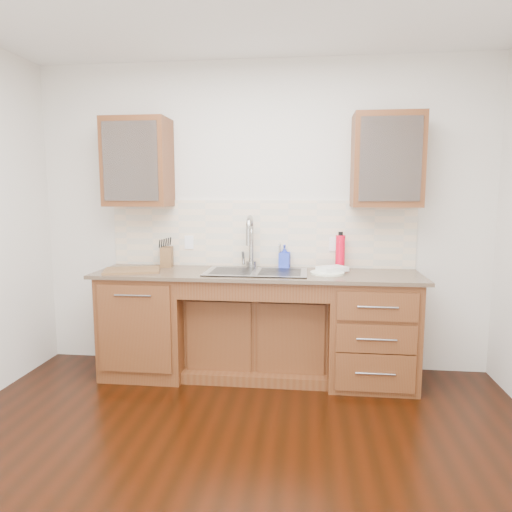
# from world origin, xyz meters

# --- Properties ---
(ground) EXTENTS (4.00, 3.50, 0.10)m
(ground) POSITION_xyz_m (0.00, 0.00, -0.05)
(ground) COLOR black
(wall_back) EXTENTS (4.00, 0.10, 2.70)m
(wall_back) POSITION_xyz_m (0.00, 1.80, 1.35)
(wall_back) COLOR silver
(wall_back) RESTS_ON ground
(base_cabinet_left) EXTENTS (0.70, 0.62, 0.88)m
(base_cabinet_left) POSITION_xyz_m (-0.95, 1.44, 0.44)
(base_cabinet_left) COLOR #593014
(base_cabinet_left) RESTS_ON ground
(base_cabinet_center) EXTENTS (1.20, 0.44, 0.70)m
(base_cabinet_center) POSITION_xyz_m (0.00, 1.53, 0.35)
(base_cabinet_center) COLOR #593014
(base_cabinet_center) RESTS_ON ground
(base_cabinet_right) EXTENTS (0.70, 0.62, 0.88)m
(base_cabinet_right) POSITION_xyz_m (0.95, 1.44, 0.44)
(base_cabinet_right) COLOR #593014
(base_cabinet_right) RESTS_ON ground
(countertop) EXTENTS (2.70, 0.65, 0.03)m
(countertop) POSITION_xyz_m (0.00, 1.43, 0.90)
(countertop) COLOR #84705B
(countertop) RESTS_ON base_cabinet_left
(backsplash) EXTENTS (2.70, 0.02, 0.59)m
(backsplash) POSITION_xyz_m (0.00, 1.74, 1.21)
(backsplash) COLOR beige
(backsplash) RESTS_ON wall_back
(sink) EXTENTS (0.84, 0.46, 0.19)m
(sink) POSITION_xyz_m (0.00, 1.41, 0.83)
(sink) COLOR #9E9EA5
(sink) RESTS_ON countertop
(faucet) EXTENTS (0.04, 0.04, 0.40)m
(faucet) POSITION_xyz_m (-0.07, 1.64, 1.11)
(faucet) COLOR #999993
(faucet) RESTS_ON countertop
(filter_tap) EXTENTS (0.02, 0.02, 0.24)m
(filter_tap) POSITION_xyz_m (0.18, 1.65, 1.03)
(filter_tap) COLOR #999993
(filter_tap) RESTS_ON countertop
(upper_cabinet_left) EXTENTS (0.55, 0.34, 0.75)m
(upper_cabinet_left) POSITION_xyz_m (-1.05, 1.58, 1.83)
(upper_cabinet_left) COLOR #593014
(upper_cabinet_left) RESTS_ON wall_back
(upper_cabinet_right) EXTENTS (0.55, 0.34, 0.75)m
(upper_cabinet_right) POSITION_xyz_m (1.05, 1.58, 1.83)
(upper_cabinet_right) COLOR #593014
(upper_cabinet_right) RESTS_ON wall_back
(outlet_left) EXTENTS (0.08, 0.01, 0.12)m
(outlet_left) POSITION_xyz_m (-0.65, 1.73, 1.12)
(outlet_left) COLOR white
(outlet_left) RESTS_ON backsplash
(outlet_right) EXTENTS (0.08, 0.01, 0.12)m
(outlet_right) POSITION_xyz_m (0.65, 1.73, 1.12)
(outlet_right) COLOR white
(outlet_right) RESTS_ON backsplash
(soap_bottle) EXTENTS (0.10, 0.10, 0.21)m
(soap_bottle) POSITION_xyz_m (0.22, 1.67, 1.01)
(soap_bottle) COLOR blue
(soap_bottle) RESTS_ON countertop
(water_bottle) EXTENTS (0.09, 0.09, 0.30)m
(water_bottle) POSITION_xyz_m (0.70, 1.65, 1.06)
(water_bottle) COLOR red
(water_bottle) RESTS_ON countertop
(plate) EXTENTS (0.28, 0.28, 0.02)m
(plate) POSITION_xyz_m (0.58, 1.42, 0.92)
(plate) COLOR white
(plate) RESTS_ON countertop
(dish_towel) EXTENTS (0.28, 0.26, 0.04)m
(dish_towel) POSITION_xyz_m (0.63, 1.48, 0.94)
(dish_towel) COLOR white
(dish_towel) RESTS_ON plate
(knife_block) EXTENTS (0.12, 0.17, 0.18)m
(knife_block) POSITION_xyz_m (-0.83, 1.64, 1.00)
(knife_block) COLOR brown
(knife_block) RESTS_ON countertop
(cutting_board) EXTENTS (0.53, 0.44, 0.02)m
(cutting_board) POSITION_xyz_m (-1.04, 1.34, 0.92)
(cutting_board) COLOR brown
(cutting_board) RESTS_ON countertop
(cup_left_a) EXTENTS (0.16, 0.16, 0.11)m
(cup_left_a) POSITION_xyz_m (-1.19, 1.58, 1.78)
(cup_left_a) COLOR white
(cup_left_a) RESTS_ON upper_cabinet_left
(cup_left_b) EXTENTS (0.10, 0.10, 0.10)m
(cup_left_b) POSITION_xyz_m (-0.99, 1.58, 1.77)
(cup_left_b) COLOR silver
(cup_left_b) RESTS_ON upper_cabinet_left
(cup_right_a) EXTENTS (0.15, 0.15, 0.10)m
(cup_right_a) POSITION_xyz_m (0.99, 1.58, 1.78)
(cup_right_a) COLOR silver
(cup_right_a) RESTS_ON upper_cabinet_right
(cup_right_b) EXTENTS (0.10, 0.10, 0.09)m
(cup_right_b) POSITION_xyz_m (1.10, 1.58, 1.77)
(cup_right_b) COLOR white
(cup_right_b) RESTS_ON upper_cabinet_right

